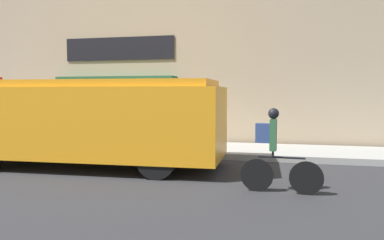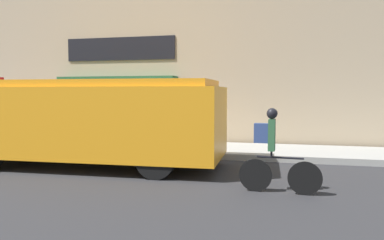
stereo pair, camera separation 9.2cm
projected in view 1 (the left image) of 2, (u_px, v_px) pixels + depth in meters
name	position (u px, v px, depth m)	size (l,w,h in m)	color
ground_plane	(130.00, 156.00, 10.84)	(70.00, 70.00, 0.00)	#2B2B2D
sidewalk	(144.00, 147.00, 11.99)	(28.00, 2.39, 0.17)	#999993
storefront	(156.00, 63.00, 13.16)	(17.02, 0.85, 5.80)	tan
school_bus	(100.00, 122.00, 9.21)	(6.84, 2.84, 2.14)	orange
cyclist	(275.00, 151.00, 6.87)	(1.50, 0.21, 1.57)	black
trash_bin	(118.00, 131.00, 12.23)	(0.59, 0.59, 0.82)	slate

